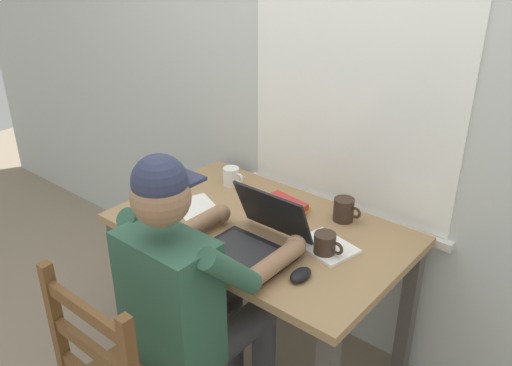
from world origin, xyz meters
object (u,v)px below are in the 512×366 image
at_px(seated_person, 193,292).
at_px(book_stack_main, 285,206).
at_px(coffee_mug_spare, 325,245).
at_px(computer_mouse, 301,275).
at_px(laptop, 257,237).
at_px(desk, 260,248).
at_px(coffee_mug_dark, 344,210).
at_px(coffee_mug_white, 232,176).

xyz_separation_m(seated_person, book_stack_main, (-0.05, 0.61, 0.07)).
bearing_deg(coffee_mug_spare, computer_mouse, -84.80).
bearing_deg(coffee_mug_spare, laptop, -150.75).
bearing_deg(desk, coffee_mug_dark, 46.82).
relative_size(laptop, computer_mouse, 3.30).
relative_size(coffee_mug_white, coffee_mug_spare, 0.94).
bearing_deg(coffee_mug_white, coffee_mug_dark, 4.69).
xyz_separation_m(coffee_mug_white, book_stack_main, (0.35, -0.05, -0.02)).
xyz_separation_m(desk, computer_mouse, (0.34, -0.20, 0.13)).
relative_size(desk, coffee_mug_white, 10.55).
height_order(desk, coffee_mug_spare, coffee_mug_spare).
distance_m(coffee_mug_white, coffee_mug_dark, 0.59).
xyz_separation_m(desk, coffee_mug_white, (-0.35, 0.21, 0.15)).
xyz_separation_m(computer_mouse, coffee_mug_white, (-0.69, 0.41, 0.03)).
xyz_separation_m(desk, coffee_mug_spare, (0.33, -0.02, 0.16)).
bearing_deg(laptop, computer_mouse, -12.50).
bearing_deg(laptop, coffee_mug_white, 141.85).
xyz_separation_m(computer_mouse, coffee_mug_spare, (-0.02, 0.18, 0.03)).
bearing_deg(computer_mouse, book_stack_main, 133.09).
bearing_deg(coffee_mug_dark, laptop, -109.58).
xyz_separation_m(computer_mouse, book_stack_main, (-0.34, 0.36, 0.01)).
bearing_deg(seated_person, coffee_mug_white, 121.67).
bearing_deg(coffee_mug_spare, coffee_mug_white, 161.56).
bearing_deg(coffee_mug_dark, book_stack_main, -158.25).
xyz_separation_m(seated_person, coffee_mug_spare, (0.27, 0.43, 0.09)).
distance_m(laptop, coffee_mug_dark, 0.43).
height_order(coffee_mug_white, coffee_mug_dark, coffee_mug_dark).
distance_m(coffee_mug_white, book_stack_main, 0.36).
xyz_separation_m(desk, book_stack_main, (0.01, 0.16, 0.13)).
distance_m(coffee_mug_dark, book_stack_main, 0.26).
bearing_deg(coffee_mug_dark, coffee_mug_spare, -72.87).
height_order(desk, coffee_mug_white, coffee_mug_white).
xyz_separation_m(coffee_mug_spare, book_stack_main, (-0.32, 0.18, -0.02)).
bearing_deg(coffee_mug_white, coffee_mug_spare, -18.44).
height_order(seated_person, coffee_mug_white, seated_person).
xyz_separation_m(laptop, book_stack_main, (-0.09, 0.31, -0.03)).
bearing_deg(seated_person, coffee_mug_spare, 58.22).
xyz_separation_m(laptop, coffee_mug_dark, (0.14, 0.40, -0.00)).
height_order(laptop, coffee_mug_white, laptop).
distance_m(desk, computer_mouse, 0.41).
bearing_deg(desk, coffee_mug_spare, -2.76).
bearing_deg(computer_mouse, laptop, 167.50).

